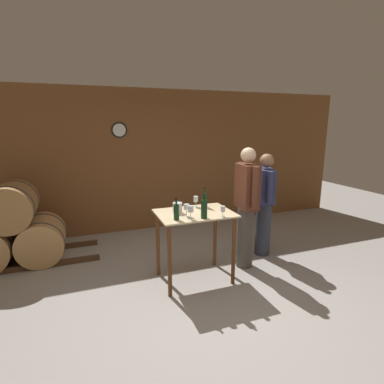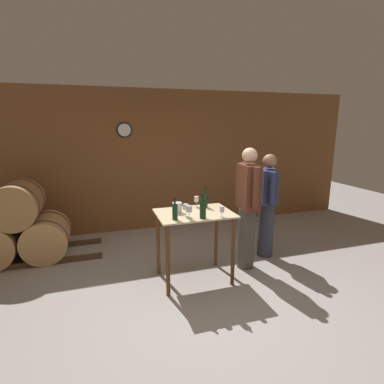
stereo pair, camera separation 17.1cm
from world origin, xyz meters
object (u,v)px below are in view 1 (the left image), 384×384
wine_bottle_far_left (176,211)px  person_visitor_with_scarf (264,203)px  wine_bottle_left (204,209)px  wine_glass_near_left (187,207)px  wine_bottle_center (205,200)px  wine_glass_far_side (223,209)px  wine_glass_near_right (196,199)px  wine_glass_near_center (191,209)px  ice_bucket (177,208)px  person_host (246,205)px

wine_bottle_far_left → person_visitor_with_scarf: (1.62, 0.58, -0.19)m
wine_bottle_left → wine_glass_near_left: wine_bottle_left is taller
wine_bottle_far_left → person_visitor_with_scarf: person_visitor_with_scarf is taller
wine_bottle_center → wine_glass_far_side: (0.04, -0.48, -0.01)m
wine_bottle_far_left → wine_glass_near_right: size_ratio=1.80×
wine_bottle_center → wine_glass_near_center: 0.57m
wine_bottle_left → wine_bottle_center: size_ratio=1.11×
wine_glass_near_center → wine_bottle_far_left: bearing=166.4°
wine_bottle_center → wine_glass_near_right: wine_bottle_center is taller
wine_glass_near_left → person_visitor_with_scarf: bearing=18.7°
wine_bottle_center → wine_glass_far_side: size_ratio=2.04×
wine_bottle_left → wine_bottle_center: 0.50m
wine_bottle_left → wine_glass_far_side: bearing=-6.3°
wine_bottle_left → wine_glass_near_center: wine_bottle_left is taller
wine_bottle_left → wine_glass_near_left: bearing=140.8°
wine_bottle_center → person_visitor_with_scarf: size_ratio=0.17×
wine_glass_far_side → person_visitor_with_scarf: person_visitor_with_scarf is taller
wine_bottle_left → wine_glass_near_right: (0.09, 0.51, -0.01)m
wine_bottle_far_left → wine_glass_near_left: (0.16, 0.09, 0.01)m
ice_bucket → person_host: size_ratio=0.08×
wine_glass_near_left → ice_bucket: wine_glass_near_left is taller
wine_glass_near_left → person_visitor_with_scarf: 1.55m
wine_glass_far_side → ice_bucket: 0.59m
wine_glass_near_center → wine_glass_near_right: 0.55m
person_visitor_with_scarf → wine_bottle_far_left: bearing=-160.2°
ice_bucket → wine_glass_far_side: bearing=-36.3°
wine_bottle_far_left → wine_glass_near_center: (0.16, -0.04, 0.02)m
wine_glass_near_left → wine_glass_near_center: size_ratio=0.93×
wine_bottle_left → ice_bucket: (-0.23, 0.32, -0.05)m
wine_glass_near_left → ice_bucket: (-0.06, 0.18, -0.05)m
wine_glass_near_right → wine_bottle_left: bearing=-99.8°
wine_glass_far_side → person_visitor_with_scarf: size_ratio=0.08×
wine_glass_near_right → person_visitor_with_scarf: 1.22m
wine_glass_far_side → wine_bottle_left: bearing=173.7°
wine_glass_near_center → person_visitor_with_scarf: 1.60m
wine_glass_far_side → person_visitor_with_scarf: bearing=32.4°
wine_glass_far_side → ice_bucket: bearing=143.7°
wine_glass_near_right → wine_glass_near_center: bearing=-117.5°
wine_glass_near_center → wine_bottle_left: bearing=-4.9°
wine_bottle_far_left → person_host: (1.14, 0.32, -0.12)m
person_host → person_visitor_with_scarf: 0.55m
wine_bottle_center → wine_glass_far_side: bearing=-85.3°
wine_bottle_center → wine_glass_near_left: 0.49m
person_host → person_visitor_with_scarf: person_host is taller
wine_bottle_left → wine_glass_far_side: wine_bottle_left is taller
wine_glass_near_right → person_host: person_host is taller
wine_bottle_left → person_host: (0.80, 0.37, -0.13)m
wine_glass_near_center → wine_glass_near_right: bearing=62.5°
wine_glass_near_center → person_visitor_with_scarf: size_ratio=0.10×
wine_bottle_center → ice_bucket: size_ratio=2.04×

